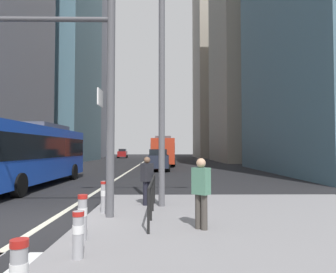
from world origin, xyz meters
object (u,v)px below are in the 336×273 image
Objects in this scene: street_lamp_post at (162,48)px; car_receding_far at (158,160)px; traffic_signal_gantry at (34,71)px; bollard_left at (78,232)px; pedestrian_waiting at (147,178)px; city_bus_red_distant at (163,149)px; car_oncoming_mid at (123,153)px; city_bus_blue_oncoming at (30,152)px; bollard_back at (104,195)px; city_bus_red_receding at (164,150)px; car_receding_near at (158,160)px; bollard_right at (82,215)px; pedestrian_walking at (201,190)px.

car_receding_far is at bearing 91.50° from street_lamp_post.
traffic_signal_gantry is 7.99× the size of bollard_left.
pedestrian_waiting is (-0.01, -18.00, 0.02)m from car_receding_far.
city_bus_red_distant reaches higher than bollard_left.
city_bus_blue_oncoming is at bearing -87.77° from car_oncoming_mid.
street_lamp_post is at bearing 30.93° from bollard_back.
car_receding_near is at bearing -92.78° from city_bus_red_receding.
car_oncoming_mid reaches higher than bollard_left.
traffic_signal_gantry is at bearing -93.70° from city_bus_red_distant.
city_bus_red_receding is at bearing 89.08° from pedestrian_waiting.
city_bus_red_distant is 13.50× the size of bollard_left.
traffic_signal_gantry is at bearing -66.14° from city_bus_blue_oncoming.
bollard_right is 2.66m from bollard_back.
pedestrian_walking reaches higher than bollard_left.
bollard_right is (1.91, -2.09, -3.47)m from traffic_signal_gantry.
bollard_left is (2.12, -3.14, -3.53)m from traffic_signal_gantry.
car_oncoming_mid is 2.80× the size of pedestrian_waiting.
city_bus_blue_oncoming is 42.73m from city_bus_red_distant.
city_bus_red_distant is 11.78× the size of bollard_back.
car_receding_near is at bearing -90.52° from city_bus_red_distant.
pedestrian_waiting is (0.04, -17.66, 0.02)m from car_receding_near.
city_bus_blue_oncoming is 12.18m from pedestrian_walking.
bollard_right is at bearing -92.79° from car_receding_near.
car_receding_far is 21.88m from bollard_right.
city_bus_red_receding is at bearing 87.22° from car_receding_near.
traffic_signal_gantry is 6.93× the size of bollard_right.
pedestrian_waiting is (8.46, -56.15, 0.02)m from car_oncoming_mid.
traffic_signal_gantry is 5.53m from pedestrian_walking.
traffic_signal_gantry reaches higher than city_bus_red_distant.
traffic_signal_gantry reaches higher than bollard_right.
traffic_signal_gantry is 0.78× the size of street_lamp_post.
pedestrian_walking is at bearing -86.00° from car_receding_near.
city_bus_blue_oncoming is 12.49m from bollard_left.
traffic_signal_gantry reaches higher than bollard_left.
bollard_right is at bearing -91.45° from city_bus_red_distant.
bollard_right is (-1.56, -3.65, -4.63)m from street_lamp_post.
city_bus_red_receding is 2.55× the size of car_receding_near.
car_receding_far is 2.62× the size of pedestrian_walking.
bollard_left is at bearing -55.93° from traffic_signal_gantry.
city_bus_red_receding is 28.78m from bollard_back.
bollard_right is (-1.53, -31.37, -1.18)m from city_bus_red_receding.
city_bus_blue_oncoming is at bearing 118.42° from bollard_right.
pedestrian_walking is (2.50, 0.81, 0.39)m from bollard_right.
pedestrian_walking is (0.97, -30.56, -0.79)m from city_bus_red_receding.
city_bus_red_receding reaches higher than car_receding_near.
car_oncoming_mid is 0.98× the size of car_receding_near.
street_lamp_post reaches higher than bollard_left.
bollard_right is at bearing -105.71° from pedestrian_waiting.
city_bus_red_receding is (6.95, 21.34, 0.00)m from city_bus_blue_oncoming.
traffic_signal_gantry is (3.51, -7.94, 2.28)m from city_bus_blue_oncoming.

